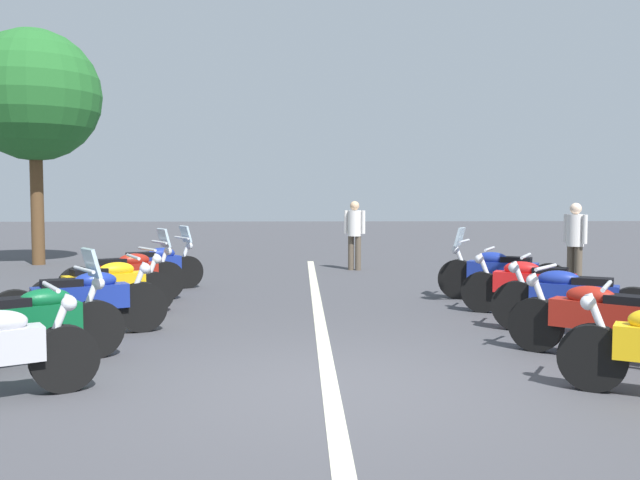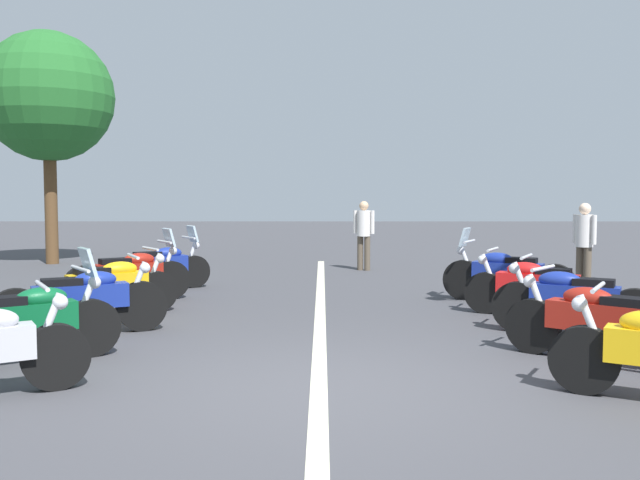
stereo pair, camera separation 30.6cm
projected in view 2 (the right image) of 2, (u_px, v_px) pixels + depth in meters
name	position (u px, v px, depth m)	size (l,w,h in m)	color
ground_plane	(319.00, 389.00, 6.27)	(80.00, 80.00, 0.00)	#424247
lane_centre_stripe	(320.00, 317.00, 9.94)	(16.80, 0.16, 0.01)	beige
motorcycle_left_row_1	(27.00, 321.00, 7.12)	(1.27, 1.73, 1.21)	black
motorcycle_left_row_2	(82.00, 300.00, 8.58)	(1.13, 1.99, 1.01)	black
motorcycle_left_row_3	(109.00, 286.00, 9.98)	(1.33, 1.83, 0.99)	black
motorcycle_left_row_4	(130.00, 274.00, 11.27)	(1.27, 1.83, 1.22)	black
motorcycle_left_row_5	(161.00, 266.00, 12.75)	(1.20, 1.75, 1.20)	black
motorcycle_right_row_1	(602.00, 321.00, 7.18)	(1.48, 1.77, 0.99)	black
motorcycle_right_row_2	(573.00, 300.00, 8.54)	(1.10, 1.88, 1.01)	black
motorcycle_right_row_3	(536.00, 286.00, 9.91)	(1.13, 1.97, 0.99)	black
motorcycle_right_row_4	(506.00, 274.00, 11.26)	(1.14, 2.00, 1.23)	black
bystander_0	(364.00, 230.00, 16.09)	(0.32, 0.49, 1.64)	brown
bystander_1	(584.00, 239.00, 12.77)	(0.48, 0.32, 1.63)	brown
roadside_tree_0	(48.00, 97.00, 17.40)	(3.30, 3.30, 5.95)	brown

